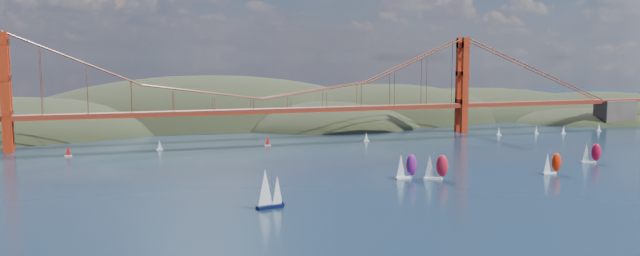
% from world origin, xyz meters
% --- Properties ---
extents(ground, '(1200.00, 1200.00, 0.00)m').
position_xyz_m(ground, '(0.00, 0.00, 0.00)').
color(ground, black).
rests_on(ground, ground).
extents(headlands, '(725.00, 225.00, 96.00)m').
position_xyz_m(headlands, '(44.95, 278.29, -12.46)').
color(headlands, black).
rests_on(headlands, ground).
extents(bridge, '(552.00, 12.00, 55.00)m').
position_xyz_m(bridge, '(-1.75, 180.00, 32.23)').
color(bridge, maroon).
rests_on(bridge, ground).
extents(sloop_navy, '(8.59, 5.60, 12.79)m').
position_xyz_m(sloop_navy, '(-33.60, 34.87, 5.65)').
color(sloop_navy, black).
rests_on(sloop_navy, ground).
extents(racer_0, '(9.03, 5.31, 10.12)m').
position_xyz_m(racer_0, '(33.21, 56.77, 4.78)').
color(racer_0, white).
rests_on(racer_0, ground).
extents(racer_1, '(7.78, 3.14, 8.98)m').
position_xyz_m(racer_1, '(79.51, 51.94, 4.24)').
color(racer_1, white).
rests_on(racer_1, ground).
extents(racer_2, '(8.28, 4.90, 9.28)m').
position_xyz_m(racer_2, '(111.37, 66.78, 4.39)').
color(racer_2, white).
rests_on(racer_2, ground).
extents(racer_rwb, '(8.73, 3.69, 9.94)m').
position_xyz_m(racer_rwb, '(24.03, 61.76, 4.70)').
color(racer_rwb, white).
rests_on(racer_rwb, ground).
extents(distant_boat_2, '(3.00, 2.00, 4.70)m').
position_xyz_m(distant_boat_2, '(-93.46, 156.76, 2.41)').
color(distant_boat_2, silver).
rests_on(distant_boat_2, ground).
extents(distant_boat_3, '(3.00, 2.00, 4.70)m').
position_xyz_m(distant_boat_3, '(-53.71, 162.56, 2.41)').
color(distant_boat_3, silver).
rests_on(distant_boat_3, ground).
extents(distant_boat_4, '(3.00, 2.00, 4.70)m').
position_xyz_m(distant_boat_4, '(130.51, 157.57, 2.41)').
color(distant_boat_4, silver).
rests_on(distant_boat_4, ground).
extents(distant_boat_5, '(3.00, 2.00, 4.70)m').
position_xyz_m(distant_boat_5, '(154.66, 156.25, 2.41)').
color(distant_boat_5, silver).
rests_on(distant_boat_5, ground).
extents(distant_boat_6, '(3.00, 2.00, 4.70)m').
position_xyz_m(distant_boat_6, '(170.03, 151.94, 2.41)').
color(distant_boat_6, silver).
rests_on(distant_boat_6, ground).
extents(distant_boat_7, '(3.00, 2.00, 4.70)m').
position_xyz_m(distant_boat_7, '(198.09, 154.80, 2.41)').
color(distant_boat_7, silver).
rests_on(distant_boat_7, ground).
extents(distant_boat_8, '(3.00, 2.00, 4.70)m').
position_xyz_m(distant_boat_8, '(50.37, 158.65, 2.41)').
color(distant_boat_8, silver).
rests_on(distant_boat_8, ground).
extents(distant_boat_9, '(3.00, 2.00, 4.70)m').
position_xyz_m(distant_boat_9, '(-1.96, 160.32, 2.41)').
color(distant_boat_9, silver).
rests_on(distant_boat_9, ground).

